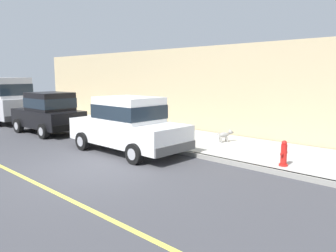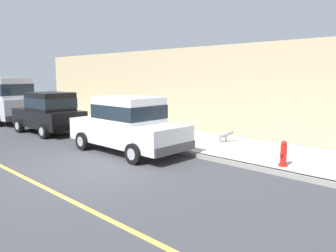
% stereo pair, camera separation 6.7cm
% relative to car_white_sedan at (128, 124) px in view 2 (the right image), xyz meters
% --- Properties ---
extents(ground_plane, '(80.00, 80.00, 0.00)m').
position_rel_car_white_sedan_xyz_m(ground_plane, '(-2.15, -1.01, -0.98)').
color(ground_plane, '#424247').
extents(curb, '(0.16, 64.00, 0.14)m').
position_rel_car_white_sedan_xyz_m(curb, '(1.05, -1.01, -0.91)').
color(curb, gray).
rests_on(curb, ground).
extents(sidewalk, '(3.60, 64.00, 0.14)m').
position_rel_car_white_sedan_xyz_m(sidewalk, '(2.85, -1.01, -0.91)').
color(sidewalk, '#B7B5AD').
rests_on(sidewalk, ground).
extents(lane_centre_line, '(0.12, 57.60, 0.01)m').
position_rel_car_white_sedan_xyz_m(lane_centre_line, '(-3.75, -1.01, -0.98)').
color(lane_centre_line, '#E0D64C').
rests_on(lane_centre_line, ground).
extents(car_white_sedan, '(2.04, 4.60, 1.92)m').
position_rel_car_white_sedan_xyz_m(car_white_sedan, '(0.00, 0.00, 0.00)').
color(car_white_sedan, white).
rests_on(car_white_sedan, ground).
extents(car_black_hatchback, '(2.05, 3.85, 1.88)m').
position_rel_car_white_sedan_xyz_m(car_black_hatchback, '(-0.06, 5.54, -0.01)').
color(car_black_hatchback, black).
rests_on(car_black_hatchback, ground).
extents(car_silver_van, '(2.16, 4.91, 2.52)m').
position_rel_car_white_sedan_xyz_m(car_silver_van, '(-0.02, 10.87, 0.41)').
color(car_silver_van, '#BCBCC1').
rests_on(car_silver_van, ground).
extents(dog_grey, '(0.71, 0.38, 0.49)m').
position_rel_car_white_sedan_xyz_m(dog_grey, '(3.22, -1.84, -0.55)').
color(dog_grey, '#999691').
rests_on(dog_grey, sidewalk).
extents(fire_hydrant, '(0.34, 0.24, 0.72)m').
position_rel_car_white_sedan_xyz_m(fire_hydrant, '(1.50, -4.90, -0.51)').
color(fire_hydrant, red).
rests_on(fire_hydrant, sidewalk).
extents(building_facade, '(0.50, 20.00, 3.91)m').
position_rel_car_white_sedan_xyz_m(building_facade, '(4.95, 3.79, 0.97)').
color(building_facade, tan).
rests_on(building_facade, ground).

